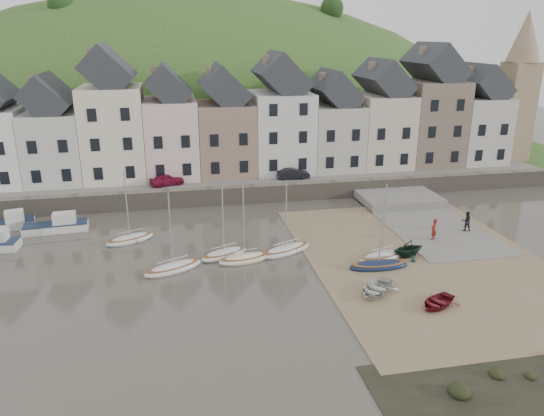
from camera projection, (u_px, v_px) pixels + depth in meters
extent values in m
plane|color=#464137|center=(288.00, 272.00, 38.30)|extent=(160.00, 160.00, 0.00)
cube|color=#315421|center=(234.00, 162.00, 67.79)|extent=(90.00, 30.00, 1.50)
cube|color=slate|center=(247.00, 179.00, 56.85)|extent=(70.00, 7.00, 0.10)
cube|color=slate|center=(252.00, 194.00, 53.81)|extent=(70.00, 1.20, 1.80)
cube|color=#79674A|center=(425.00, 259.00, 40.30)|extent=(18.00, 26.00, 0.06)
cube|color=slate|center=(424.00, 221.00, 48.45)|extent=(8.00, 18.00, 0.12)
ellipsoid|color=#315421|center=(192.00, 224.00, 98.92)|extent=(134.40, 84.00, 84.00)
cylinder|color=#382619|center=(63.00, 24.00, 73.10)|extent=(0.50, 0.50, 3.00)
sphere|color=#213D19|center=(61.00, 5.00, 72.29)|extent=(3.60, 3.60, 3.60)
cylinder|color=#382619|center=(164.00, 25.00, 79.37)|extent=(0.50, 0.50, 3.00)
sphere|color=#213D19|center=(163.00, 8.00, 78.57)|extent=(3.60, 3.60, 3.60)
cylinder|color=#382619|center=(255.00, 25.00, 80.07)|extent=(0.50, 0.50, 3.00)
sphere|color=#213D19|center=(255.00, 8.00, 79.26)|extent=(3.60, 3.60, 3.60)
cylinder|color=#382619|center=(331.00, 25.00, 81.33)|extent=(0.50, 0.50, 3.00)
sphere|color=#213D19|center=(332.00, 8.00, 80.52)|extent=(3.60, 3.60, 3.60)
cube|color=silver|center=(57.00, 147.00, 55.25)|extent=(5.80, 8.00, 7.50)
cube|color=gray|center=(33.00, 83.00, 52.84)|extent=(0.60, 0.90, 1.40)
cube|color=beige|center=(115.00, 133.00, 55.97)|extent=(6.40, 8.00, 10.00)
cube|color=gray|center=(91.00, 55.00, 53.04)|extent=(0.60, 0.90, 1.40)
cube|color=beige|center=(172.00, 138.00, 57.32)|extent=(5.60, 8.00, 8.50)
cube|color=gray|center=(154.00, 73.00, 54.79)|extent=(0.60, 0.90, 1.40)
cube|color=gray|center=(225.00, 138.00, 58.49)|extent=(6.20, 8.00, 8.00)
cube|color=gray|center=(209.00, 74.00, 55.91)|extent=(0.60, 0.90, 1.40)
cube|color=silver|center=(281.00, 132.00, 59.50)|extent=(6.60, 8.00, 9.00)
cube|color=gray|center=(266.00, 62.00, 56.68)|extent=(0.60, 0.90, 1.40)
cube|color=#B5B1A6|center=(332.00, 136.00, 60.88)|extent=(5.80, 8.00, 7.50)
cube|color=gray|center=(322.00, 79.00, 58.47)|extent=(0.60, 0.90, 1.40)
cube|color=beige|center=(380.00, 130.00, 61.81)|extent=(6.00, 8.00, 8.50)
cube|color=gray|center=(372.00, 68.00, 59.20)|extent=(0.60, 0.90, 1.40)
cube|color=#756554|center=(429.00, 123.00, 62.71)|extent=(6.40, 8.00, 10.00)
cube|color=gray|center=(423.00, 52.00, 59.77)|extent=(0.60, 0.90, 1.40)
cube|color=beige|center=(474.00, 129.00, 64.15)|extent=(5.80, 8.00, 8.00)
cube|color=gray|center=(470.00, 72.00, 61.66)|extent=(0.60, 0.90, 1.40)
cube|color=#997F60|center=(515.00, 112.00, 64.49)|extent=(3.50, 3.50, 12.00)
cone|color=#997F60|center=(526.00, 36.00, 61.60)|extent=(4.00, 4.00, 6.00)
ellipsoid|color=silver|center=(130.00, 240.00, 43.73)|extent=(4.40, 3.17, 0.84)
ellipsoid|color=brown|center=(130.00, 237.00, 43.66)|extent=(4.04, 2.90, 0.20)
cylinder|color=#B2B5B7|center=(127.00, 205.00, 42.73)|extent=(0.10, 0.10, 5.60)
cylinder|color=#B2B5B7|center=(129.00, 231.00, 43.49)|extent=(2.09, 1.07, 0.08)
ellipsoid|color=silver|center=(173.00, 268.00, 38.35)|extent=(4.79, 3.28, 0.84)
ellipsoid|color=brown|center=(173.00, 266.00, 38.28)|extent=(4.40, 3.00, 0.20)
cylinder|color=#B2B5B7|center=(171.00, 230.00, 37.35)|extent=(0.10, 0.10, 5.60)
cylinder|color=#B2B5B7|center=(173.00, 259.00, 38.11)|extent=(2.32, 1.13, 0.08)
ellipsoid|color=beige|center=(244.00, 259.00, 39.94)|extent=(4.33, 2.26, 0.84)
ellipsoid|color=brown|center=(244.00, 256.00, 39.87)|extent=(3.98, 2.06, 0.20)
cylinder|color=#B2B5B7|center=(244.00, 222.00, 38.94)|extent=(0.10, 0.10, 5.60)
cylinder|color=#B2B5B7|center=(244.00, 250.00, 39.70)|extent=(2.24, 0.51, 0.08)
ellipsoid|color=silver|center=(224.00, 255.00, 40.76)|extent=(4.28, 3.02, 0.84)
ellipsoid|color=brown|center=(224.00, 252.00, 40.69)|extent=(3.93, 2.76, 0.20)
cylinder|color=#B2B5B7|center=(223.00, 218.00, 39.76)|extent=(0.10, 0.10, 5.60)
cylinder|color=#B2B5B7|center=(224.00, 246.00, 40.52)|extent=(2.05, 0.98, 0.08)
ellipsoid|color=silver|center=(286.00, 251.00, 41.51)|extent=(4.91, 3.36, 0.84)
ellipsoid|color=brown|center=(286.00, 248.00, 41.44)|extent=(4.51, 3.07, 0.20)
cylinder|color=#B2B5B7|center=(286.00, 214.00, 40.52)|extent=(0.10, 0.10, 5.60)
cylinder|color=#B2B5B7|center=(286.00, 242.00, 41.27)|extent=(2.38, 1.17, 0.08)
ellipsoid|color=#131F3B|center=(379.00, 266.00, 38.77)|extent=(4.60, 1.58, 0.84)
ellipsoid|color=brown|center=(379.00, 263.00, 38.70)|extent=(4.23, 1.44, 0.20)
cylinder|color=#B2B5B7|center=(381.00, 227.00, 37.78)|extent=(0.10, 0.10, 5.60)
cylinder|color=#B2B5B7|center=(379.00, 257.00, 38.53)|extent=(2.52, 0.13, 0.08)
ellipsoid|color=silver|center=(381.00, 257.00, 40.31)|extent=(4.29, 2.56, 0.84)
ellipsoid|color=brown|center=(382.00, 254.00, 40.24)|extent=(3.94, 2.34, 0.20)
cylinder|color=#B2B5B7|center=(384.00, 220.00, 39.31)|extent=(0.10, 0.10, 5.60)
cylinder|color=#B2B5B7|center=(382.00, 248.00, 40.07)|extent=(2.15, 0.69, 0.08)
cube|color=silver|center=(9.00, 225.00, 46.67)|extent=(4.73, 2.71, 0.70)
cube|color=#131F3B|center=(8.00, 221.00, 46.55)|extent=(4.65, 2.74, 0.08)
cube|color=silver|center=(14.00, 216.00, 46.37)|extent=(1.80, 1.54, 1.00)
cube|color=silver|center=(56.00, 227.00, 46.02)|extent=(5.62, 2.15, 0.70)
cube|color=#131F3B|center=(55.00, 224.00, 45.90)|extent=(5.51, 2.19, 0.08)
cube|color=silver|center=(64.00, 218.00, 45.83)|extent=(2.02, 1.36, 1.00)
imported|color=silver|center=(376.00, 289.00, 34.85)|extent=(4.13, 4.08, 0.70)
imported|color=black|center=(408.00, 248.00, 40.51)|extent=(3.14, 2.85, 1.43)
imported|color=maroon|center=(437.00, 302.00, 33.22)|extent=(3.67, 3.38, 0.62)
imported|color=maroon|center=(434.00, 229.00, 43.66)|extent=(0.81, 0.78, 1.88)
imported|color=black|center=(466.00, 221.00, 45.67)|extent=(1.02, 0.88, 1.80)
imported|color=maroon|center=(167.00, 180.00, 54.13)|extent=(3.85, 2.43, 1.22)
imported|color=black|center=(293.00, 173.00, 56.63)|extent=(3.62, 1.37, 1.18)
cube|color=black|center=(509.00, 386.00, 25.82)|extent=(14.00, 6.00, 0.05)
ellipsoid|color=black|center=(497.00, 374.00, 26.53)|extent=(0.75, 0.83, 0.49)
ellipsoid|color=black|center=(460.00, 391.00, 25.19)|extent=(1.07, 1.18, 0.70)
ellipsoid|color=black|center=(530.00, 376.00, 26.43)|extent=(0.54, 0.60, 0.35)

